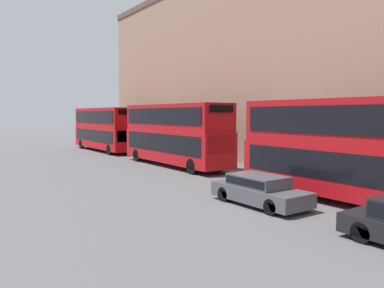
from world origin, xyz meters
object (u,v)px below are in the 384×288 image
bus_third_in_queue (105,127)px  bus_second_in_queue (175,132)px  bus_leading (354,146)px  pedestrian (197,152)px  car_hatchback (259,189)px

bus_third_in_queue → bus_second_in_queue: bearing=-90.0°
bus_leading → bus_second_in_queue: 14.26m
bus_leading → pedestrian: (2.90, 15.47, -1.73)m
bus_leading → bus_third_in_queue: (-0.00, 27.77, -0.04)m
bus_second_in_queue → car_hatchback: bus_second_in_queue is taller
bus_third_in_queue → pedestrian: bus_third_in_queue is taller
bus_leading → pedestrian: 15.83m
car_hatchback → bus_leading: bearing=-32.4°
bus_second_in_queue → pedestrian: bus_second_in_queue is taller
bus_third_in_queue → car_hatchback: 25.89m
bus_second_in_queue → bus_third_in_queue: bus_second_in_queue is taller
bus_third_in_queue → bus_leading: bearing=-90.0°
car_hatchback → pedestrian: (6.30, 13.31, 0.06)m
bus_leading → bus_third_in_queue: bearing=90.0°
bus_second_in_queue → car_hatchback: bearing=-105.7°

